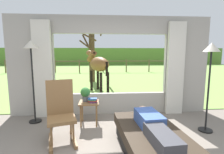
{
  "coord_description": "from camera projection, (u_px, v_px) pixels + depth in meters",
  "views": [
    {
      "loc": [
        -0.29,
        -2.15,
        1.6
      ],
      "look_at": [
        0.0,
        1.8,
        1.05
      ],
      "focal_mm": 27.04,
      "sensor_mm": 36.0,
      "label": 1
    }
  ],
  "objects": [
    {
      "name": "distant_hill_ridge",
      "position": [
        102.0,
        56.0,
        24.92
      ],
      "size": [
        36.0,
        2.0,
        2.4
      ],
      "primitive_type": "cube",
      "color": "#587F33",
      "rests_on": "ground_plane"
    },
    {
      "name": "outdoor_pasture_lawn",
      "position": [
        103.0,
        71.0,
        15.36
      ],
      "size": [
        36.0,
        21.68,
        0.02
      ],
      "primitive_type": "cube",
      "color": "#759E47",
      "rests_on": "ground_plane"
    },
    {
      "name": "back_wall_with_window",
      "position": [
        111.0,
        67.0,
        4.42
      ],
      "size": [
        5.2,
        0.12,
        2.55
      ],
      "color": "#9E998E",
      "rests_on": "ground_plane"
    },
    {
      "name": "curtain_panel_left",
      "position": [
        43.0,
        70.0,
        4.17
      ],
      "size": [
        0.44,
        0.1,
        2.4
      ],
      "primitive_type": "cube",
      "color": "beige",
      "rests_on": "ground_plane"
    },
    {
      "name": "rocking_chair",
      "position": [
        61.0,
        112.0,
        3.09
      ],
      "size": [
        0.63,
        0.78,
        1.12
      ],
      "rotation": [
        0.0,
        0.0,
        0.28
      ],
      "color": "brown",
      "rests_on": "ground_plane"
    },
    {
      "name": "reclining_person",
      "position": [
        152.0,
        125.0,
        2.58
      ],
      "size": [
        0.39,
        1.44,
        0.22
      ],
      "rotation": [
        0.0,
        0.0,
        0.08
      ],
      "color": "#334C8C",
      "rests_on": "recliner_sofa"
    },
    {
      "name": "horse",
      "position": [
        98.0,
        64.0,
        7.02
      ],
      "size": [
        1.2,
        1.74,
        1.73
      ],
      "rotation": [
        0.0,
        0.0,
        0.51
      ],
      "color": "brown",
      "rests_on": "outdoor_pasture_lawn"
    },
    {
      "name": "floor_lamp_right",
      "position": [
        211.0,
        61.0,
        3.32
      ],
      "size": [
        0.32,
        0.32,
        1.81
      ],
      "color": "black",
      "rests_on": "ground_plane"
    },
    {
      "name": "potted_plant",
      "position": [
        85.0,
        93.0,
        3.83
      ],
      "size": [
        0.22,
        0.22,
        0.32
      ],
      "color": "#4C5156",
      "rests_on": "side_table"
    },
    {
      "name": "recliner_sofa",
      "position": [
        151.0,
        141.0,
        2.67
      ],
      "size": [
        1.04,
        1.77,
        0.42
      ],
      "rotation": [
        0.0,
        0.0,
        0.08
      ],
      "color": "black",
      "rests_on": "ground_plane"
    },
    {
      "name": "book_stack",
      "position": [
        93.0,
        100.0,
        3.75
      ],
      "size": [
        0.21,
        0.15,
        0.1
      ],
      "color": "#59336B",
      "rests_on": "side_table"
    },
    {
      "name": "floor_lamp_left",
      "position": [
        31.0,
        57.0,
        3.78
      ],
      "size": [
        0.32,
        0.32,
        1.89
      ],
      "color": "black",
      "rests_on": "ground_plane"
    },
    {
      "name": "pasture_fence_line",
      "position": [
        103.0,
        64.0,
        14.34
      ],
      "size": [
        16.1,
        0.1,
        1.1
      ],
      "color": "brown",
      "rests_on": "outdoor_pasture_lawn"
    },
    {
      "name": "pasture_tree",
      "position": [
        92.0,
        53.0,
        9.42
      ],
      "size": [
        1.31,
        1.4,
        3.46
      ],
      "color": "#4C3823",
      "rests_on": "outdoor_pasture_lawn"
    },
    {
      "name": "side_table",
      "position": [
        89.0,
        106.0,
        3.82
      ],
      "size": [
        0.44,
        0.44,
        0.52
      ],
      "color": "brown",
      "rests_on": "ground_plane"
    },
    {
      "name": "curtain_panel_right",
      "position": [
        175.0,
        69.0,
        4.41
      ],
      "size": [
        0.44,
        0.1,
        2.4
      ],
      "primitive_type": "cube",
      "color": "beige",
      "rests_on": "ground_plane"
    }
  ]
}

